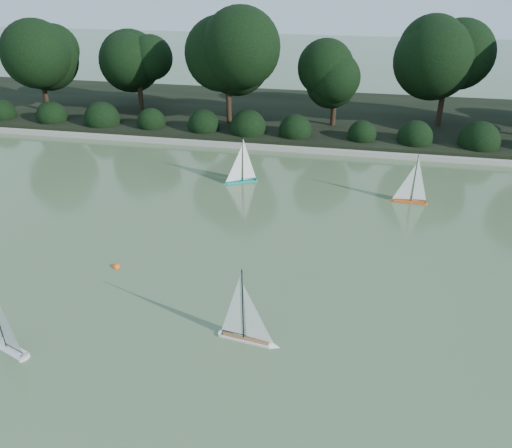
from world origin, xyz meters
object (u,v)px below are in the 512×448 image
(sailboat_white_b, at_px, (250,330))
(sailboat_orange, at_px, (408,194))
(sailboat_teal, at_px, (239,175))
(race_buoy, at_px, (117,267))

(sailboat_white_b, height_order, sailboat_orange, sailboat_white_b)
(sailboat_orange, relative_size, sailboat_teal, 0.96)
(sailboat_teal, bearing_deg, race_buoy, -107.42)
(sailboat_orange, distance_m, race_buoy, 8.01)
(sailboat_orange, relative_size, race_buoy, 8.87)
(sailboat_orange, xyz_separation_m, sailboat_teal, (-4.89, 0.42, 0.01))
(sailboat_orange, height_order, race_buoy, sailboat_orange)
(sailboat_teal, xyz_separation_m, race_buoy, (-1.60, -5.10, -0.24))
(sailboat_white_b, bearing_deg, sailboat_teal, 104.49)
(sailboat_white_b, relative_size, race_buoy, 9.55)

